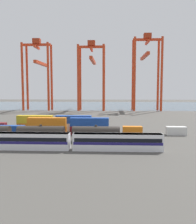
# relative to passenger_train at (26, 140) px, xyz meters

# --- Properties ---
(ground_plane) EXTENTS (420.00, 420.00, 0.00)m
(ground_plane) POSITION_rel_passenger_train_xyz_m (0.75, 62.63, -2.14)
(ground_plane) COLOR #4C4944
(harbour_water) EXTENTS (400.00, 110.00, 0.01)m
(harbour_water) POSITION_rel_passenger_train_xyz_m (0.75, 159.26, -2.14)
(harbour_water) COLOR #475B6B
(harbour_water) RESTS_ON ground_plane
(passenger_train) EXTENTS (63.94, 3.14, 3.90)m
(passenger_train) POSITION_rel_passenger_train_xyz_m (0.00, 0.00, 0.00)
(passenger_train) COLOR silver
(passenger_train) RESTS_ON ground_plane
(freight_tank_row) EXTENTS (57.97, 3.08, 4.54)m
(freight_tank_row) POSITION_rel_passenger_train_xyz_m (-6.50, 9.18, 0.03)
(freight_tank_row) COLOR #232326
(freight_tank_row) RESTS_ON ground_plane
(shipping_container_2) EXTENTS (12.10, 2.44, 2.60)m
(shipping_container_2) POSITION_rel_passenger_train_xyz_m (-13.43, 20.02, -0.84)
(shipping_container_2) COLOR #1C4299
(shipping_container_2) RESTS_ON ground_plane
(shipping_container_3) EXTENTS (12.10, 2.44, 2.60)m
(shipping_container_3) POSITION_rel_passenger_train_xyz_m (0.00, 20.02, -0.84)
(shipping_container_3) COLOR orange
(shipping_container_3) RESTS_ON ground_plane
(shipping_container_4) EXTENTS (12.10, 2.44, 2.60)m
(shipping_container_4) POSITION_rel_passenger_train_xyz_m (0.00, 20.02, 1.76)
(shipping_container_4) COLOR orange
(shipping_container_4) RESTS_ON shipping_container_3
(shipping_container_5) EXTENTS (12.10, 2.44, 2.60)m
(shipping_container_5) POSITION_rel_passenger_train_xyz_m (13.44, 20.02, -0.84)
(shipping_container_5) COLOR maroon
(shipping_container_5) RESTS_ON ground_plane
(shipping_container_6) EXTENTS (12.10, 2.44, 2.60)m
(shipping_container_6) POSITION_rel_passenger_train_xyz_m (13.44, 20.02, 1.76)
(shipping_container_6) COLOR #1C4299
(shipping_container_6) RESTS_ON shipping_container_5
(shipping_container_7) EXTENTS (6.04, 2.44, 2.60)m
(shipping_container_7) POSITION_rel_passenger_train_xyz_m (26.87, 20.02, -0.84)
(shipping_container_7) COLOR orange
(shipping_container_7) RESTS_ON ground_plane
(shipping_container_8) EXTENTS (6.04, 2.44, 2.60)m
(shipping_container_8) POSITION_rel_passenger_train_xyz_m (40.31, 20.02, -0.84)
(shipping_container_8) COLOR silver
(shipping_container_8) RESTS_ON ground_plane
(shipping_container_11) EXTENTS (12.10, 2.44, 2.60)m
(shipping_container_11) POSITION_rel_passenger_train_xyz_m (-5.71, 26.14, -0.84)
(shipping_container_11) COLOR orange
(shipping_container_11) RESTS_ON ground_plane
(shipping_container_12) EXTENTS (12.10, 2.44, 2.60)m
(shipping_container_12) POSITION_rel_passenger_train_xyz_m (-5.71, 26.14, 1.76)
(shipping_container_12) COLOR gold
(shipping_container_12) RESTS_ON shipping_container_11
(shipping_container_13) EXTENTS (12.10, 2.44, 2.60)m
(shipping_container_13) POSITION_rel_passenger_train_xyz_m (7.55, 26.14, -0.84)
(shipping_container_13) COLOR silver
(shipping_container_13) RESTS_ON ground_plane
(shipping_container_14) EXTENTS (12.10, 2.44, 2.60)m
(shipping_container_14) POSITION_rel_passenger_train_xyz_m (7.55, 26.14, 1.76)
(shipping_container_14) COLOR #1C4299
(shipping_container_14) RESTS_ON shipping_container_13
(gantry_crane_west) EXTENTS (18.65, 33.98, 47.39)m
(gantry_crane_west) POSITION_rel_passenger_train_xyz_m (-28.81, 111.71, 26.06)
(gantry_crane_west) COLOR red
(gantry_crane_west) RESTS_ON ground_plane
(gantry_crane_central) EXTENTS (17.97, 40.39, 45.75)m
(gantry_crane_central) POSITION_rel_passenger_train_xyz_m (7.66, 112.67, 26.14)
(gantry_crane_central) COLOR red
(gantry_crane_central) RESTS_ON ground_plane
(gantry_crane_east) EXTENTS (18.70, 34.65, 50.07)m
(gantry_crane_east) POSITION_rel_passenger_train_xyz_m (44.13, 111.56, 28.18)
(gantry_crane_east) COLOR red
(gantry_crane_east) RESTS_ON ground_plane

